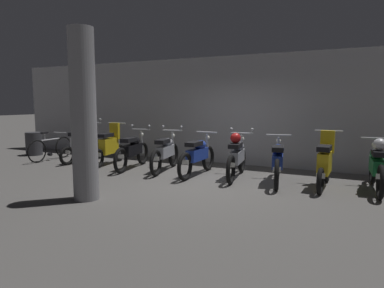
% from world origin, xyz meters
% --- Properties ---
extents(ground_plane, '(80.00, 80.00, 0.00)m').
position_xyz_m(ground_plane, '(0.00, 0.00, 0.00)').
color(ground_plane, '#565451').
extents(back_wall, '(16.66, 0.30, 3.07)m').
position_xyz_m(back_wall, '(0.00, 2.69, 1.54)').
color(back_wall, '#ADADB2').
rests_on(back_wall, ground).
extents(motorbike_slot_0, '(0.59, 1.68, 1.29)m').
position_xyz_m(motorbike_slot_0, '(-4.33, 0.92, 0.53)').
color(motorbike_slot_0, black).
rests_on(motorbike_slot_0, ground).
extents(motorbike_slot_1, '(0.56, 1.67, 1.18)m').
position_xyz_m(motorbike_slot_1, '(-3.37, 0.95, 0.52)').
color(motorbike_slot_1, black).
rests_on(motorbike_slot_1, ground).
extents(motorbike_slot_2, '(0.58, 1.94, 1.15)m').
position_xyz_m(motorbike_slot_2, '(-2.41, 0.72, 0.49)').
color(motorbike_slot_2, black).
rests_on(motorbike_slot_2, ground).
extents(motorbike_slot_3, '(0.60, 1.94, 1.15)m').
position_xyz_m(motorbike_slot_3, '(-1.45, 0.82, 0.49)').
color(motorbike_slot_3, black).
rests_on(motorbike_slot_3, ground).
extents(motorbike_slot_4, '(0.56, 1.95, 1.03)m').
position_xyz_m(motorbike_slot_4, '(-0.48, 0.72, 0.49)').
color(motorbike_slot_4, black).
rests_on(motorbike_slot_4, ground).
extents(motorbike_slot_5, '(0.59, 1.95, 1.15)m').
position_xyz_m(motorbike_slot_5, '(0.48, 0.82, 0.53)').
color(motorbike_slot_5, black).
rests_on(motorbike_slot_5, ground).
extents(motorbike_slot_6, '(0.60, 1.93, 1.03)m').
position_xyz_m(motorbike_slot_6, '(1.44, 0.74, 0.49)').
color(motorbike_slot_6, black).
rests_on(motorbike_slot_6, ground).
extents(motorbike_slot_7, '(0.56, 1.68, 1.18)m').
position_xyz_m(motorbike_slot_7, '(2.41, 0.75, 0.52)').
color(motorbike_slot_7, black).
rests_on(motorbike_slot_7, ground).
extents(motorbike_slot_8, '(0.56, 1.95, 1.08)m').
position_xyz_m(motorbike_slot_8, '(3.37, 0.91, 0.53)').
color(motorbike_slot_8, black).
rests_on(motorbike_slot_8, ground).
extents(bicycle, '(0.50, 1.73, 0.89)m').
position_xyz_m(bicycle, '(-5.46, 0.72, 0.36)').
color(bicycle, black).
rests_on(bicycle, ground).
extents(support_pillar, '(0.45, 0.45, 3.07)m').
position_xyz_m(support_pillar, '(-1.45, -2.05, 1.54)').
color(support_pillar, gray).
rests_on(support_pillar, ground).
extents(trash_bin, '(0.53, 0.53, 0.77)m').
position_xyz_m(trash_bin, '(-6.80, 1.20, 0.39)').
color(trash_bin, '#38383D').
rests_on(trash_bin, ground).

